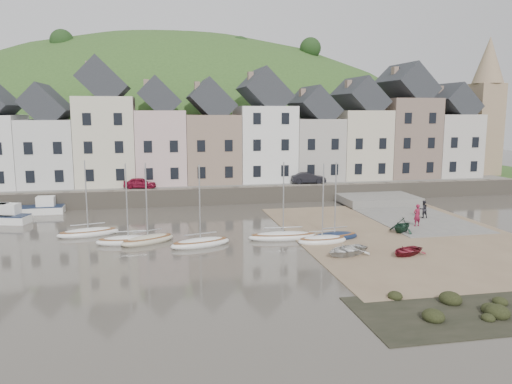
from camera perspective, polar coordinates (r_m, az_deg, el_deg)
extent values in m
plane|color=#494339|center=(39.01, 1.73, -5.73)|extent=(160.00, 160.00, 0.00)
cube|color=#305120|center=(69.87, -4.17, 1.50)|extent=(90.00, 30.00, 1.50)
cube|color=slate|center=(58.48, -2.77, 0.81)|extent=(70.00, 7.00, 0.10)
cube|color=slate|center=(55.16, -2.23, -0.38)|extent=(70.00, 1.20, 1.80)
cube|color=#7A624A|center=(42.77, 16.29, -4.73)|extent=(18.00, 26.00, 0.06)
cube|color=slate|center=(51.50, 16.16, -2.37)|extent=(8.00, 18.00, 0.12)
ellipsoid|color=#305120|center=(100.77, -8.89, -7.12)|extent=(134.40, 84.00, 84.00)
cylinder|color=#382619|center=(86.17, -20.85, 13.87)|extent=(0.50, 0.50, 3.00)
sphere|color=#213D19|center=(86.44, -20.95, 15.52)|extent=(3.60, 3.60, 3.60)
cylinder|color=#382619|center=(89.10, -11.23, 14.11)|extent=(0.50, 0.50, 3.00)
sphere|color=#213D19|center=(89.35, -11.28, 15.71)|extent=(3.60, 3.60, 3.60)
cylinder|color=#382619|center=(88.30, -1.81, 14.32)|extent=(0.50, 0.50, 3.00)
sphere|color=#213D19|center=(88.56, -1.82, 15.93)|extent=(3.60, 3.60, 3.60)
cylinder|color=#382619|center=(90.09, 6.09, 14.17)|extent=(0.50, 0.50, 3.00)
sphere|color=#213D19|center=(90.35, 6.11, 15.75)|extent=(3.60, 3.60, 3.60)
cube|color=silver|center=(62.00, -22.01, 4.07)|extent=(5.80, 8.00, 7.50)
cube|color=gray|center=(62.14, -23.71, 10.15)|extent=(0.60, 0.90, 1.40)
cube|color=beige|center=(61.07, -16.38, 5.47)|extent=(6.40, 8.00, 10.00)
cube|color=gray|center=(61.32, -18.26, 13.10)|extent=(0.60, 0.90, 1.40)
cube|color=#C6A7A4|center=(60.89, -10.65, 4.97)|extent=(5.60, 8.00, 8.50)
cube|color=gray|center=(60.80, -12.20, 11.59)|extent=(0.60, 0.90, 1.40)
cube|color=#876F5D|center=(61.26, -5.05, 4.88)|extent=(6.20, 8.00, 8.00)
cube|color=gray|center=(61.00, -6.63, 11.53)|extent=(0.60, 0.90, 1.40)
cube|color=white|center=(62.25, 0.88, 5.44)|extent=(6.60, 8.00, 9.00)
cube|color=gray|center=(61.91, -0.63, 12.67)|extent=(0.60, 0.90, 1.40)
cube|color=#A9A39B|center=(63.91, 6.38, 4.81)|extent=(5.80, 8.00, 7.50)
cube|color=gray|center=(63.33, 5.22, 10.83)|extent=(0.60, 0.90, 1.40)
cube|color=beige|center=(65.91, 11.35, 5.25)|extent=(6.00, 8.00, 8.50)
cube|color=gray|center=(65.28, 10.31, 11.64)|extent=(0.60, 0.90, 1.40)
cube|color=#796457|center=(68.51, 16.23, 5.84)|extent=(6.40, 8.00, 10.00)
cube|color=gray|center=(67.86, 15.31, 12.81)|extent=(0.60, 0.90, 1.40)
cube|color=beige|center=(71.60, 20.58, 4.95)|extent=(5.80, 8.00, 8.00)
cube|color=gray|center=(70.75, 19.88, 10.56)|extent=(0.60, 0.90, 1.40)
cube|color=#997F60|center=(74.49, 24.22, 6.41)|extent=(3.50, 3.50, 12.00)
cone|color=#997F60|center=(74.73, 24.69, 13.31)|extent=(4.00, 4.00, 6.00)
ellipsoid|color=white|center=(43.36, -18.30, -4.41)|extent=(5.05, 2.61, 0.84)
ellipsoid|color=brown|center=(43.31, -18.31, -4.12)|extent=(4.64, 2.38, 0.20)
cylinder|color=#B2B5B7|center=(42.77, -18.50, -0.36)|extent=(0.10, 0.10, 5.60)
cylinder|color=#B2B5B7|center=(43.20, -18.35, -3.44)|extent=(2.60, 0.71, 0.08)
ellipsoid|color=white|center=(39.99, -14.12, -5.34)|extent=(4.84, 1.60, 0.84)
ellipsoid|color=brown|center=(39.93, -14.13, -5.04)|extent=(4.45, 1.46, 0.20)
cylinder|color=#B2B5B7|center=(39.34, -14.30, -0.97)|extent=(0.10, 0.10, 5.60)
cylinder|color=#B2B5B7|center=(39.81, -14.16, -4.30)|extent=(2.64, 0.14, 0.08)
ellipsoid|color=beige|center=(39.82, -12.03, -5.33)|extent=(4.55, 3.31, 0.84)
ellipsoid|color=brown|center=(39.76, -12.05, -5.02)|extent=(4.17, 3.03, 0.20)
cylinder|color=#B2B5B7|center=(39.17, -12.18, -0.93)|extent=(0.10, 0.10, 5.60)
cylinder|color=#B2B5B7|center=(39.64, -12.07, -4.28)|extent=(2.16, 1.16, 0.08)
ellipsoid|color=white|center=(38.30, -6.25, -5.75)|extent=(4.88, 2.71, 0.84)
ellipsoid|color=brown|center=(38.25, -6.25, -5.44)|extent=(4.48, 2.47, 0.20)
cylinder|color=#B2B5B7|center=(37.63, -6.33, -1.19)|extent=(0.10, 0.10, 5.60)
cylinder|color=#B2B5B7|center=(38.12, -6.27, -4.66)|extent=(2.48, 0.77, 0.08)
ellipsoid|color=white|center=(40.11, 3.06, -5.03)|extent=(5.63, 1.78, 0.84)
ellipsoid|color=brown|center=(40.06, 3.06, -4.72)|extent=(5.18, 1.61, 0.20)
cylinder|color=#B2B5B7|center=(39.47, 3.10, -0.66)|extent=(0.10, 0.10, 5.60)
cylinder|color=#B2B5B7|center=(39.94, 3.07, -3.98)|extent=(3.06, 0.23, 0.08)
ellipsoid|color=#13213E|center=(40.45, 8.79, -5.01)|extent=(4.14, 2.03, 0.84)
ellipsoid|color=brown|center=(40.39, 8.80, -4.70)|extent=(3.80, 1.85, 0.20)
cylinder|color=#B2B5B7|center=(39.81, 8.90, -0.67)|extent=(0.10, 0.10, 5.60)
cylinder|color=#B2B5B7|center=(40.27, 8.82, -3.97)|extent=(2.17, 0.38, 0.08)
ellipsoid|color=white|center=(39.18, 7.44, -5.44)|extent=(3.96, 1.69, 0.84)
ellipsoid|color=brown|center=(39.13, 7.44, -5.13)|extent=(3.64, 1.53, 0.20)
cylinder|color=#B2B5B7|center=(38.52, 7.53, -0.97)|extent=(0.10, 0.10, 5.60)
cylinder|color=#B2B5B7|center=(39.00, 7.46, -4.37)|extent=(2.14, 0.18, 0.08)
cube|color=white|center=(51.04, -26.05, -1.74)|extent=(2.17, 1.69, 1.00)
cube|color=white|center=(54.16, -23.20, -1.88)|extent=(4.78, 1.72, 0.70)
cube|color=#13213E|center=(54.10, -23.22, -1.50)|extent=(4.68, 1.77, 0.08)
cube|color=white|center=(53.87, -22.51, -0.98)|extent=(1.67, 1.21, 1.00)
imported|color=silver|center=(36.15, 10.09, -6.41)|extent=(4.01, 3.52, 0.69)
imported|color=#163122|center=(43.58, 16.04, -3.57)|extent=(3.13, 3.03, 1.26)
imported|color=maroon|center=(37.14, 16.51, -6.33)|extent=(3.33, 3.00, 0.57)
imported|color=maroon|center=(46.01, 17.61, -2.49)|extent=(0.77, 0.58, 1.92)
imported|color=black|center=(49.69, 18.26, -1.84)|extent=(0.83, 0.67, 1.65)
imported|color=maroon|center=(56.80, -12.88, 1.00)|extent=(3.70, 2.13, 1.19)
imported|color=black|center=(59.38, 5.90, 1.59)|extent=(4.13, 1.87, 1.31)
cube|color=black|center=(29.06, 24.83, -11.83)|extent=(14.00, 6.00, 0.05)
ellipsoid|color=black|center=(26.57, 19.26, -13.02)|extent=(1.07, 1.18, 0.69)
ellipsoid|color=black|center=(28.52, 24.88, -11.87)|extent=(0.96, 1.06, 0.63)
ellipsoid|color=black|center=(27.54, 24.58, -12.74)|extent=(0.65, 0.71, 0.42)
ellipsoid|color=black|center=(28.16, 25.44, -12.09)|extent=(1.17, 1.29, 0.76)
ellipsoid|color=black|center=(28.81, 15.33, -11.19)|extent=(0.79, 0.86, 0.51)
ellipsoid|color=black|center=(29.90, 25.69, -11.04)|extent=(0.77, 0.85, 0.50)
ellipsoid|color=black|center=(29.08, 20.97, -11.14)|extent=(1.15, 1.27, 0.75)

